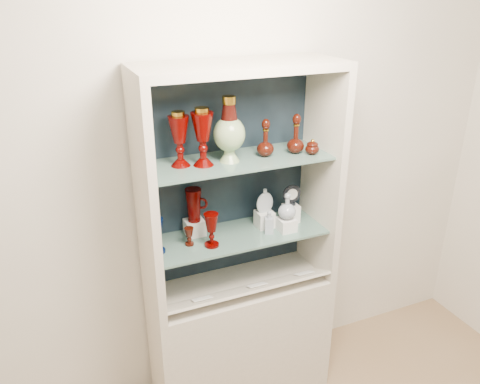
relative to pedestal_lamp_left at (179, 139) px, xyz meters
name	(u,v)px	position (x,y,z in m)	size (l,w,h in m)	color
wall_back	(224,160)	(0.29, 0.18, -0.20)	(3.50, 0.02, 2.80)	beige
cabinet_base	(240,337)	(0.29, -0.04, -1.23)	(1.00, 0.40, 0.75)	beige
cabinet_back_panel	(226,175)	(0.29, 0.15, -0.28)	(0.98, 0.02, 1.15)	black
cabinet_side_left	(146,203)	(-0.19, -0.04, -0.28)	(0.04, 0.40, 1.15)	beige
cabinet_side_right	(322,174)	(0.77, -0.04, -0.28)	(0.04, 0.40, 1.15)	beige
cabinet_top_cap	(240,67)	(0.29, -0.04, 0.32)	(1.00, 0.40, 0.04)	beige
shelf_lower	(239,235)	(0.29, -0.02, -0.56)	(0.92, 0.34, 0.01)	slate
shelf_upper	(238,160)	(0.29, -0.02, -0.14)	(0.92, 0.34, 0.01)	slate
label_ledge	(248,289)	(0.29, -0.15, -0.82)	(0.92, 0.18, 0.01)	beige
label_card_0	(257,285)	(0.34, -0.15, -0.81)	(0.10, 0.07, 0.00)	white
label_card_1	(304,273)	(0.63, -0.15, -0.81)	(0.10, 0.07, 0.00)	white
label_card_2	(202,299)	(0.03, -0.15, -0.81)	(0.10, 0.07, 0.00)	white
pedestal_lamp_left	(179,139)	(0.00, 0.00, 0.00)	(0.10, 0.10, 0.26)	#4F0200
pedestal_lamp_right	(203,137)	(0.10, -0.03, 0.01)	(0.11, 0.11, 0.28)	#4F0200
enamel_urn	(229,129)	(0.24, -0.03, 0.03)	(0.15, 0.15, 0.32)	#114C2F
ruby_decanter_a	(296,131)	(0.60, -0.05, -0.02)	(0.09, 0.09, 0.23)	#3B1007
ruby_decanter_b	(266,137)	(0.43, -0.03, -0.03)	(0.09, 0.09, 0.20)	#3B1007
lidded_bowl	(312,147)	(0.66, -0.10, -0.09)	(0.07, 0.07, 0.08)	#3B1007
cobalt_goblet	(157,236)	(-0.15, -0.04, -0.46)	(0.08, 0.08, 0.18)	#08163E
ruby_goblet_tall	(211,230)	(0.12, -0.08, -0.46)	(0.07, 0.07, 0.18)	#4F0200
ruby_goblet_small	(189,236)	(0.02, -0.03, -0.50)	(0.05, 0.05, 0.10)	#3B1007
riser_ruby_pitcher	(195,227)	(0.08, 0.07, -0.51)	(0.10, 0.10, 0.08)	silver
ruby_pitcher	(194,205)	(0.08, 0.07, -0.38)	(0.13, 0.08, 0.18)	#4F0200
clear_square_bottle	(269,222)	(0.44, -0.07, -0.49)	(0.05, 0.05, 0.13)	#919CA8
riser_flat_flask	(264,219)	(0.45, 0.00, -0.51)	(0.09, 0.09, 0.09)	silver
flat_flask	(265,200)	(0.45, 0.00, -0.39)	(0.10, 0.04, 0.14)	#ADB9BF
riser_clear_round_decanter	(286,224)	(0.54, -0.08, -0.52)	(0.09, 0.09, 0.07)	silver
clear_round_decanter	(287,207)	(0.54, -0.08, -0.41)	(0.09, 0.09, 0.14)	#919CA8
riser_cameo_medallion	(291,213)	(0.61, 0.00, -0.50)	(0.08, 0.08, 0.10)	silver
cameo_medallion	(292,195)	(0.61, 0.00, -0.39)	(0.10, 0.04, 0.12)	black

